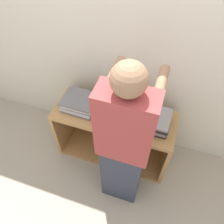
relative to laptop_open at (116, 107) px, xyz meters
name	(u,v)px	position (x,y,z in m)	size (l,w,h in m)	color
ground_plane	(107,168)	(0.00, -0.28, -0.72)	(12.00, 12.00, 0.00)	#9E9384
wall_back	(127,47)	(0.00, 0.29, 0.48)	(8.00, 0.05, 2.40)	beige
cart	(116,130)	(0.00, 0.01, -0.39)	(1.20, 0.47, 0.66)	#A87A47
laptop_open	(116,107)	(0.00, 0.00, 0.00)	(0.32, 0.31, 0.29)	#B7B7BC
laptop_stack_left	(80,102)	(-0.35, -0.05, 0.00)	(0.33, 0.29, 0.11)	slate
laptop_stack_right	(151,119)	(0.35, -0.05, 0.01)	(0.35, 0.29, 0.14)	#232326
person	(124,148)	(0.21, -0.46, 0.09)	(0.40, 0.53, 1.62)	#2D3342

